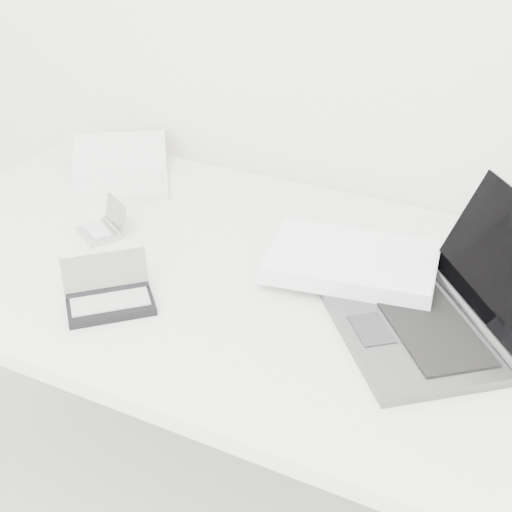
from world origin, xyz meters
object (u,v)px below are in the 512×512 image
at_px(desk, 280,299).
at_px(palmtop_charcoal, 109,298).
at_px(netbook_open_white, 119,175).
at_px(laptop_large, 391,283).

xyz_separation_m(desk, palmtop_charcoal, (-0.23, -0.22, 0.06)).
bearing_deg(netbook_open_white, palmtop_charcoal, -90.05).
bearing_deg(palmtop_charcoal, laptop_large, -15.01).
bearing_deg(laptop_large, desk, -124.01).
bearing_deg(netbook_open_white, desk, -56.80).
height_order(desk, laptop_large, laptop_large).
bearing_deg(palmtop_charcoal, netbook_open_white, 80.57).
bearing_deg(desk, palmtop_charcoal, -136.45).
xyz_separation_m(netbook_open_white, palmtop_charcoal, (0.29, -0.43, 0.00)).
relative_size(desk, palmtop_charcoal, 9.03).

